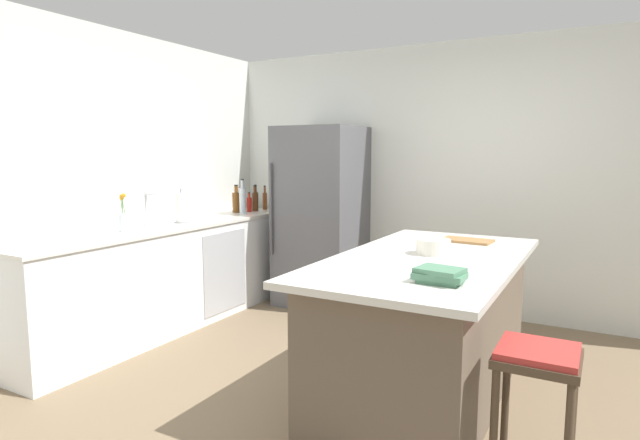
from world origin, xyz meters
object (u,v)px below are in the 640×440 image
refrigerator (321,216)px  bar_stool (537,375)px  sink_faucet (147,208)px  mixing_bowl (433,247)px  flower_vase (123,219)px  olive_oil_bottle (256,200)px  syrup_bottle (255,201)px  soda_bottle (243,200)px  vinegar_bottle (265,200)px  paper_towel_roll (181,208)px  whiskey_bottle (236,202)px  hot_sauce_bottle (249,204)px  kitchen_island (426,326)px  cookbook_stack (440,275)px  cutting_board (467,240)px

refrigerator → bar_stool: size_ratio=2.65×
sink_faucet → mixing_bowl: 2.51m
mixing_bowl → flower_vase: bearing=-171.6°
olive_oil_bottle → syrup_bottle: size_ratio=0.99×
syrup_bottle → soda_bottle: 0.27m
bar_stool → vinegar_bottle: size_ratio=2.55×
olive_oil_bottle → soda_bottle: 0.39m
paper_towel_roll → vinegar_bottle: bearing=89.3°
paper_towel_roll → sink_faucet: bearing=-103.8°
olive_oil_bottle → whiskey_bottle: size_ratio=0.96×
flower_vase → hot_sauce_bottle: size_ratio=1.46×
refrigerator → vinegar_bottle: bearing=169.3°
syrup_bottle → sink_faucet: bearing=-93.9°
hot_sauce_bottle → mixing_bowl: (2.42, -1.30, -0.05)m
vinegar_bottle → paper_towel_roll: bearing=-90.7°
flower_vase → whiskey_bottle: flower_vase is taller
vinegar_bottle → hot_sauce_bottle: 0.27m
refrigerator → hot_sauce_bottle: 0.83m
kitchen_island → mixing_bowl: 0.51m
kitchen_island → vinegar_bottle: 2.97m
olive_oil_bottle → cookbook_stack: bearing=-38.9°
syrup_bottle → soda_bottle: bearing=-82.4°
bar_stool → hot_sauce_bottle: 3.80m
bar_stool → cookbook_stack: (-0.48, 0.07, 0.39)m
kitchen_island → olive_oil_bottle: bearing=147.5°
flower_vase → cookbook_stack: bearing=-7.4°
olive_oil_bottle → bar_stool: bearing=-35.3°
refrigerator → cookbook_stack: refrigerator is taller
refrigerator → paper_towel_roll: 1.41m
bar_stool → hot_sauce_bottle: hot_sauce_bottle is taller
mixing_bowl → cutting_board: (0.08, 0.58, -0.04)m
hot_sauce_bottle → vinegar_bottle: bearing=86.6°
bar_stool → cookbook_stack: 0.62m
bar_stool → refrigerator: bearing=136.6°
kitchen_island → syrup_bottle: bearing=148.5°
mixing_bowl → cutting_board: bearing=82.6°
flower_vase → refrigerator: bearing=64.8°
refrigerator → bar_stool: (2.33, -2.20, -0.35)m
mixing_bowl → cutting_board: size_ratio=0.59×
syrup_bottle → soda_bottle: soda_bottle is taller
kitchen_island → flower_vase: flower_vase is taller
sink_faucet → cutting_board: (2.58, 0.64, -0.16)m
kitchen_island → sink_faucet: sink_faucet is taller
vinegar_bottle → mixing_bowl: bearing=-33.1°
hot_sauce_bottle → mixing_bowl: bearing=-28.2°
syrup_bottle → mixing_bowl: syrup_bottle is taller
bar_stool → paper_towel_roll: size_ratio=2.20×
refrigerator → sink_faucet: (-0.90, -1.47, 0.17)m
paper_towel_roll → hot_sauce_bottle: 1.02m
refrigerator → mixing_bowl: refrigerator is taller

